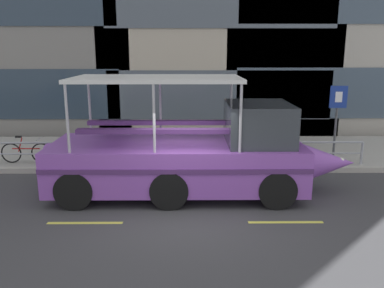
{
  "coord_description": "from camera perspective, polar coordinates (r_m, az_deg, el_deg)",
  "views": [
    {
      "loc": [
        0.08,
        -9.7,
        4.03
      ],
      "look_at": [
        0.18,
        1.79,
        1.3
      ],
      "focal_mm": 37.33,
      "sensor_mm": 36.0,
      "label": 1
    }
  ],
  "objects": [
    {
      "name": "curb_edge",
      "position": [
        13.4,
        -0.8,
        -3.73
      ],
      "size": [
        32.0,
        0.18,
        0.18
      ],
      "primitive_type": "cube",
      "color": "#B2ADA3",
      "rests_on": "ground_plane"
    },
    {
      "name": "leaned_bicycle",
      "position": [
        14.96,
        -22.61,
        -1.11
      ],
      "size": [
        1.74,
        0.46,
        0.96
      ],
      "color": "black",
      "rests_on": "sidewalk"
    },
    {
      "name": "lane_centreline",
      "position": [
        9.71,
        -0.93,
        -11.16
      ],
      "size": [
        25.8,
        0.12,
        0.01
      ],
      "color": "#DBD64C",
      "rests_on": "ground_plane"
    },
    {
      "name": "ground_plane",
      "position": [
        10.51,
        -0.89,
        -9.2
      ],
      "size": [
        120.0,
        120.0,
        0.0
      ],
      "primitive_type": "plane",
      "color": "#3D3D3F"
    },
    {
      "name": "pedestrian_near_bow",
      "position": [
        14.87,
        10.66,
        2.16
      ],
      "size": [
        0.25,
        0.48,
        1.69
      ],
      "color": "#47423D",
      "rests_on": "sidewalk"
    },
    {
      "name": "curb_guardrail",
      "position": [
        13.56,
        -1.93,
        -0.71
      ],
      "size": [
        12.63,
        0.09,
        0.81
      ],
      "color": "#9EA0A8",
      "rests_on": "sidewalk"
    },
    {
      "name": "parking_sign",
      "position": [
        14.77,
        20.03,
        4.55
      ],
      "size": [
        0.6,
        0.12,
        2.64
      ],
      "color": "#4C4F54",
      "rests_on": "sidewalk"
    },
    {
      "name": "duck_tour_boat",
      "position": [
        11.27,
        0.38,
        -1.67
      ],
      "size": [
        8.71,
        2.67,
        3.31
      ],
      "color": "purple",
      "rests_on": "ground_plane"
    },
    {
      "name": "sidewalk",
      "position": [
        15.8,
        -0.75,
        -1.07
      ],
      "size": [
        32.0,
        4.8,
        0.18
      ],
      "primitive_type": "cube",
      "color": "#A8A59E",
      "rests_on": "ground_plane"
    }
  ]
}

